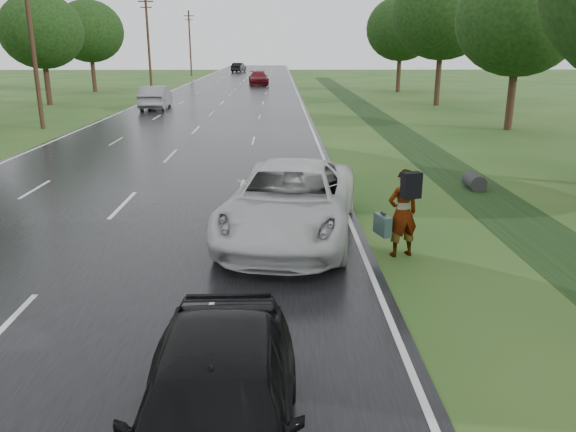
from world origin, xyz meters
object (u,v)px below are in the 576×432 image
(dark_sedan, at_px, (216,409))
(silver_sedan, at_px, (156,97))
(white_pickup, at_px, (290,201))
(pedestrian, at_px, (402,212))

(dark_sedan, xyz_separation_m, silver_sedan, (-8.70, 38.73, 0.06))
(white_pickup, distance_m, silver_sedan, 31.95)
(white_pickup, bearing_deg, dark_sedan, -87.97)
(dark_sedan, distance_m, silver_sedan, 39.69)
(pedestrian, relative_size, white_pickup, 0.31)
(pedestrian, height_order, silver_sedan, pedestrian)
(silver_sedan, bearing_deg, white_pickup, 105.50)
(silver_sedan, bearing_deg, dark_sedan, 100.46)
(pedestrian, distance_m, dark_sedan, 7.78)
(pedestrian, distance_m, silver_sedan, 34.08)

